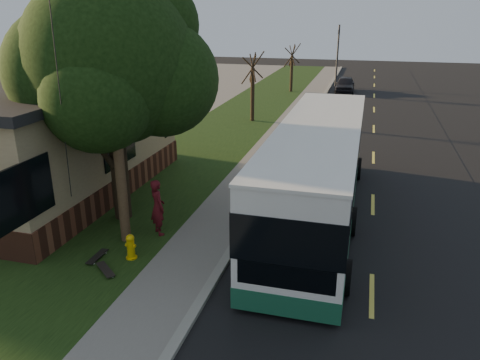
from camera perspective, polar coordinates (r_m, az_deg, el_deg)
name	(u,v)px	position (r m, az deg, el deg)	size (l,w,h in m)	color
ground	(219,273)	(12.90, -2.57, -11.24)	(120.00, 120.00, 0.00)	black
road	(373,170)	(21.56, 15.94, 1.13)	(8.00, 80.00, 0.01)	black
curb	(284,162)	(21.81, 5.42, 2.20)	(0.25, 80.00, 0.12)	gray
sidewalk	(263,161)	(21.99, 2.85, 2.37)	(2.00, 80.00, 0.08)	slate
grass_verge	(193,155)	(22.96, -5.72, 3.04)	(5.00, 80.00, 0.07)	black
building_lot	(20,141)	(28.04, -25.26, 4.30)	(15.00, 80.00, 0.04)	slate
fire_hydrant	(131,247)	(13.62, -13.18, -7.91)	(0.32, 0.32, 0.74)	yellow
utility_pole	(112,90)	(13.48, -15.30, 10.53)	(2.86, 3.21, 9.07)	#473321
leafy_tree	(113,63)	(15.26, -15.23, 13.60)	(6.30, 6.00, 7.80)	black
bare_tree_near	(253,88)	(29.67, 1.54, 11.18)	(1.38, 1.21, 4.31)	black
bare_tree_far	(292,69)	(41.26, 6.32, 13.34)	(1.38, 1.21, 4.03)	black
traffic_signal	(338,52)	(44.72, 11.82, 15.06)	(0.18, 0.22, 5.50)	#2D2D30
transit_bus	(318,170)	(15.65, 9.43, 1.25)	(2.77, 12.01, 3.25)	silver
skateboarder	(158,207)	(14.68, -10.00, -3.27)	(0.65, 0.43, 1.79)	#521017
skateboard_main	(97,257)	(13.99, -17.01, -8.92)	(0.23, 0.89, 0.08)	black
skateboard_spare	(106,270)	(13.27, -16.08, -10.45)	(0.85, 0.77, 0.09)	black
dumpster	(111,138)	(24.28, -15.40, 4.92)	(1.48, 1.20, 1.26)	#12301E
distant_car	(345,84)	(42.21, 12.68, 11.30)	(1.56, 3.88, 1.32)	black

